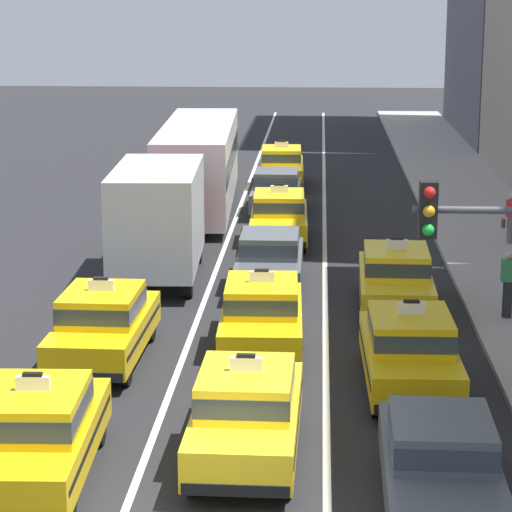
% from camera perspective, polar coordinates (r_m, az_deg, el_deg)
% --- Properties ---
extents(lane_stripe_left_center, '(0.14, 80.00, 0.01)m').
position_cam_1_polar(lane_stripe_left_center, '(36.18, -1.56, 0.58)').
color(lane_stripe_left_center, silver).
rests_on(lane_stripe_left_center, ground).
extents(lane_stripe_center_right, '(0.14, 80.00, 0.01)m').
position_cam_1_polar(lane_stripe_center_right, '(36.06, 3.52, 0.52)').
color(lane_stripe_center_right, silver).
rests_on(lane_stripe_center_right, ground).
extents(taxi_left_nearest, '(1.97, 4.62, 1.96)m').
position_cam_1_polar(taxi_left_nearest, '(19.15, -11.11, -8.80)').
color(taxi_left_nearest, black).
rests_on(taxi_left_nearest, ground).
extents(taxi_left_second, '(1.89, 4.59, 1.96)m').
position_cam_1_polar(taxi_left_second, '(24.89, -7.78, -3.43)').
color(taxi_left_second, black).
rests_on(taxi_left_second, ground).
extents(box_truck_left_third, '(2.53, 7.05, 3.27)m').
position_cam_1_polar(box_truck_left_third, '(32.03, -4.91, 2.10)').
color(box_truck_left_third, black).
rests_on(box_truck_left_third, ground).
extents(bus_left_fourth, '(2.95, 11.29, 3.22)m').
position_cam_1_polar(bus_left_fourth, '(41.62, -2.94, 4.81)').
color(bus_left_fourth, black).
rests_on(bus_left_fourth, ground).
extents(taxi_center_nearest, '(1.88, 4.59, 1.96)m').
position_cam_1_polar(taxi_center_nearest, '(19.69, -0.48, -7.91)').
color(taxi_center_nearest, black).
rests_on(taxi_center_nearest, ground).
extents(taxi_center_second, '(1.93, 4.60, 1.96)m').
position_cam_1_polar(taxi_center_second, '(25.37, 0.30, -2.98)').
color(taxi_center_second, black).
rests_on(taxi_center_second, ground).
extents(sedan_center_third, '(1.76, 4.30, 1.58)m').
position_cam_1_polar(sedan_center_third, '(30.70, 0.71, -0.13)').
color(sedan_center_third, black).
rests_on(sedan_center_third, ground).
extents(taxi_center_fourth, '(1.92, 4.60, 1.96)m').
position_cam_1_polar(taxi_center_fourth, '(36.33, 1.19, 2.05)').
color(taxi_center_fourth, black).
rests_on(taxi_center_fourth, ground).
extents(sedan_center_fifth, '(1.81, 4.32, 1.58)m').
position_cam_1_polar(sedan_center_fifth, '(41.30, 1.05, 3.39)').
color(sedan_center_fifth, black).
rests_on(sedan_center_fifth, ground).
extents(taxi_center_sixth, '(1.92, 4.60, 1.96)m').
position_cam_1_polar(taxi_center_sixth, '(46.77, 1.30, 4.61)').
color(taxi_center_sixth, black).
rests_on(taxi_center_sixth, ground).
extents(sedan_right_nearest, '(1.82, 4.32, 1.58)m').
position_cam_1_polar(sedan_right_nearest, '(18.07, 9.35, -10.22)').
color(sedan_right_nearest, black).
rests_on(sedan_right_nearest, ground).
extents(taxi_right_second, '(1.90, 4.59, 1.96)m').
position_cam_1_polar(taxi_right_second, '(23.13, 7.82, -4.74)').
color(taxi_right_second, black).
rests_on(taxi_right_second, ground).
extents(taxi_right_third, '(1.90, 4.59, 1.96)m').
position_cam_1_polar(taxi_right_third, '(28.75, 7.12, -1.11)').
color(taxi_right_third, black).
rests_on(taxi_right_third, ground).
extents(pedestrian_near_crosswalk, '(0.36, 0.24, 1.68)m').
position_cam_1_polar(pedestrian_near_crosswalk, '(28.18, 12.71, -1.39)').
color(pedestrian_near_crosswalk, '#23232D').
rests_on(pedestrian_near_crosswalk, sidewalk_curb).
extents(pedestrian_trailing, '(0.47, 0.24, 1.63)m').
position_cam_1_polar(pedestrian_trailing, '(36.45, 12.85, 1.89)').
color(pedestrian_trailing, slate).
rests_on(pedestrian_trailing, sidewalk_curb).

